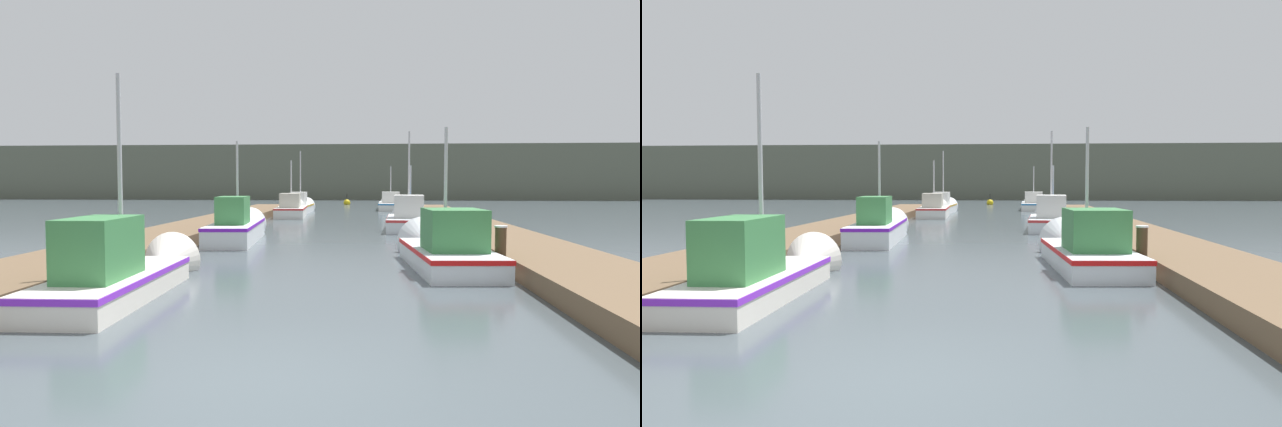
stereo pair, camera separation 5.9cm
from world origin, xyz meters
The scene contains 16 objects.
ground_plane centered at (0.00, 0.00, 0.00)m, with size 200.00×200.00×0.00m.
dock_left centered at (-5.51, 16.00, 0.20)m, with size 2.53×40.00×0.40m.
dock_right centered at (5.51, 16.00, 0.20)m, with size 2.53×40.00×0.40m.
distant_shore_ridge centered at (0.00, 66.78, 3.15)m, with size 120.00×16.00×6.31m.
fishing_boat_0 centered at (-3.30, 4.55, 0.42)m, with size 1.55×5.63×4.42m.
fishing_boat_1 centered at (3.03, 8.59, 0.42)m, with size 2.04×5.68×3.91m.
fishing_boat_2 centered at (-3.34, 14.17, 0.48)m, with size 1.89×6.46×3.82m.
fishing_boat_3 centered at (3.04, 19.27, 0.45)m, with size 2.12×5.41×4.78m.
fishing_boat_4 centered at (3.48, 23.79, 0.44)m, with size 1.83×5.45×3.23m.
fishing_boat_5 centered at (-3.14, 27.48, 0.44)m, with size 1.82×4.76×3.77m.
fishing_boat_6 centered at (-3.13, 32.54, 0.41)m, with size 1.54×5.68×4.49m.
fishing_boat_7 centered at (3.09, 37.14, 0.39)m, with size 1.94×6.18×3.74m.
mooring_piling_0 centered at (4.14, 7.24, 0.55)m, with size 0.28×0.28×1.09m.
mooring_piling_1 centered at (-4.30, 15.92, 0.68)m, with size 0.28×0.28×1.34m.
mooring_piling_2 centered at (-4.45, 34.36, 0.55)m, with size 0.30×0.30×1.08m.
channel_buoy centered at (-0.42, 45.59, 0.17)m, with size 0.61×0.61×1.11m.
Camera 2 is at (1.14, -5.71, 2.07)m, focal length 32.00 mm.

